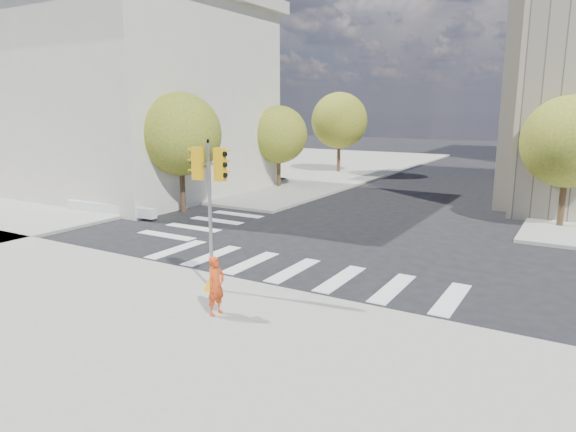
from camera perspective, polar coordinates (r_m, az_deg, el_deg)
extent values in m
plane|color=black|center=(19.62, 3.78, -4.57)|extent=(160.00, 160.00, 0.00)
cube|color=gray|center=(11.61, -22.78, -17.21)|extent=(30.00, 14.00, 0.15)
cube|color=gray|center=(51.70, -3.06, 5.75)|extent=(28.00, 40.00, 0.15)
cube|color=beige|center=(37.75, -18.77, 11.93)|extent=(18.00, 14.00, 12.00)
cube|color=#B2AD9E|center=(38.35, -19.44, 21.36)|extent=(19.00, 15.00, 0.80)
cylinder|color=#382616|center=(28.48, -11.62, 2.88)|extent=(0.28, 0.28, 2.45)
sphere|color=#3F7220|center=(28.18, -11.88, 8.89)|extent=(4.40, 4.40, 4.40)
cylinder|color=#382616|center=(36.45, -1.03, 4.82)|extent=(0.28, 0.28, 2.17)
sphere|color=#3F7220|center=(36.22, -1.05, 9.04)|extent=(4.00, 4.00, 4.00)
cylinder|color=#382616|center=(45.21, 5.65, 6.42)|extent=(0.28, 0.28, 2.62)
sphere|color=#3F7220|center=(45.02, 5.73, 10.51)|extent=(4.80, 4.80, 4.80)
cylinder|color=#382616|center=(27.20, 28.14, 1.23)|extent=(0.28, 0.28, 2.38)
sphere|color=#3F7220|center=(26.89, 28.73, 7.25)|extent=(4.20, 4.20, 4.20)
cylinder|color=#382616|center=(39.08, 29.03, 4.07)|extent=(0.28, 0.28, 2.52)
cone|color=#DDA00B|center=(15.84, -8.41, -7.22)|extent=(0.56, 0.56, 0.50)
cylinder|color=gray|center=(15.31, -8.63, -0.26)|extent=(0.11, 0.11, 4.42)
cylinder|color=black|center=(15.01, -8.90, 8.21)|extent=(0.07, 0.07, 0.12)
cylinder|color=gray|center=(15.06, -8.82, 5.74)|extent=(0.90, 0.15, 0.06)
cube|color=#DDA00B|center=(15.27, -10.02, 5.78)|extent=(0.32, 0.25, 0.95)
cube|color=#DDA00B|center=(14.86, -7.59, 5.70)|extent=(0.32, 0.25, 0.95)
imported|color=#C73D12|center=(13.80, -8.01, -7.68)|extent=(0.43, 0.61, 1.60)
cube|color=silver|center=(28.44, -19.15, 0.77)|extent=(6.01, 0.75, 0.50)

